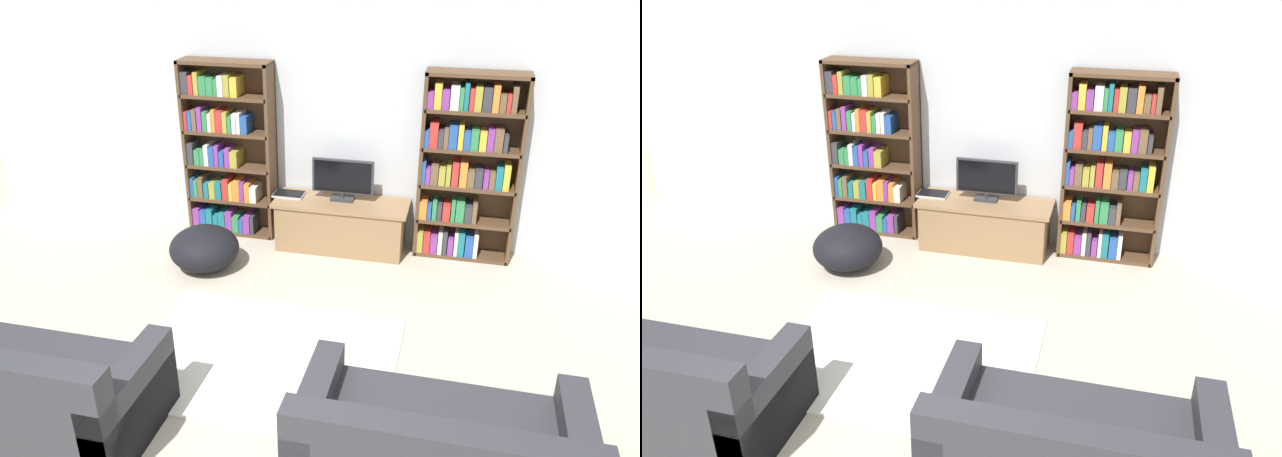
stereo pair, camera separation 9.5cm
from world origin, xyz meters
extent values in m
cube|color=silver|center=(0.00, 4.23, 1.30)|extent=(8.80, 0.06, 2.60)
cube|color=#513823|center=(-1.77, 4.03, 0.96)|extent=(0.04, 0.30, 1.92)
cube|color=#513823|center=(-0.82, 4.03, 0.96)|extent=(0.04, 0.30, 1.92)
cube|color=#513823|center=(-1.30, 4.16, 0.96)|extent=(0.98, 0.04, 1.92)
cube|color=#513823|center=(-1.30, 4.03, 1.91)|extent=(0.98, 0.30, 0.04)
cube|color=#513823|center=(-1.30, 4.03, 0.02)|extent=(0.95, 0.30, 0.04)
cube|color=#7F338C|center=(-1.71, 4.02, 0.16)|extent=(0.08, 0.24, 0.24)
cube|color=#234C99|center=(-1.63, 4.02, 0.15)|extent=(0.07, 0.24, 0.23)
cube|color=#196B75|center=(-1.55, 4.02, 0.16)|extent=(0.07, 0.24, 0.24)
cube|color=#196B75|center=(-1.48, 4.02, 0.13)|extent=(0.05, 0.24, 0.18)
cube|color=#196B75|center=(-1.41, 4.02, 0.14)|extent=(0.08, 0.24, 0.21)
cube|color=#7F338C|center=(-1.32, 4.02, 0.15)|extent=(0.08, 0.24, 0.24)
cube|color=#2D7F47|center=(-1.24, 4.02, 0.13)|extent=(0.07, 0.24, 0.19)
cube|color=#234C99|center=(-1.18, 4.02, 0.12)|extent=(0.05, 0.24, 0.16)
cube|color=#7F338C|center=(-1.11, 4.02, 0.14)|extent=(0.08, 0.24, 0.21)
cube|color=#333338|center=(-1.04, 4.02, 0.14)|extent=(0.04, 0.24, 0.21)
cube|color=#513823|center=(-1.30, 4.03, 0.40)|extent=(0.95, 0.30, 0.04)
cube|color=#234C99|center=(-1.73, 4.02, 0.53)|extent=(0.04, 0.24, 0.22)
cube|color=#2D7F47|center=(-1.69, 4.02, 0.52)|extent=(0.04, 0.24, 0.20)
cube|color=brown|center=(-1.63, 4.02, 0.54)|extent=(0.06, 0.24, 0.23)
cube|color=#196B75|center=(-1.56, 4.02, 0.51)|extent=(0.06, 0.24, 0.18)
cube|color=#9E9333|center=(-1.49, 4.02, 0.51)|extent=(0.07, 0.24, 0.19)
cube|color=#196B75|center=(-1.42, 4.02, 0.52)|extent=(0.07, 0.24, 0.20)
cube|color=#B72D28|center=(-1.34, 4.02, 0.54)|extent=(0.07, 0.24, 0.23)
cube|color=gold|center=(-1.28, 4.02, 0.52)|extent=(0.04, 0.24, 0.19)
cube|color=orange|center=(-1.21, 4.02, 0.53)|extent=(0.08, 0.24, 0.23)
cube|color=#7F338C|center=(-1.14, 4.02, 0.53)|extent=(0.05, 0.24, 0.22)
cube|color=orange|center=(-1.09, 4.02, 0.52)|extent=(0.06, 0.24, 0.21)
cube|color=silver|center=(-1.02, 4.02, 0.51)|extent=(0.07, 0.24, 0.18)
cube|color=#513823|center=(-1.30, 4.03, 0.79)|extent=(0.95, 0.30, 0.04)
cube|color=#333338|center=(-1.72, 4.02, 0.92)|extent=(0.07, 0.24, 0.24)
cube|color=#2D7F47|center=(-1.64, 4.02, 0.89)|extent=(0.06, 0.24, 0.17)
cube|color=#2D7F47|center=(-1.58, 4.02, 0.89)|extent=(0.05, 0.24, 0.18)
cube|color=silver|center=(-1.53, 4.02, 0.92)|extent=(0.05, 0.24, 0.23)
cube|color=#234C99|center=(-1.47, 4.02, 0.91)|extent=(0.06, 0.24, 0.21)
cube|color=#7F338C|center=(-1.41, 4.02, 0.92)|extent=(0.05, 0.24, 0.23)
cube|color=#234C99|center=(-1.35, 4.02, 0.89)|extent=(0.05, 0.24, 0.17)
cube|color=#7F338C|center=(-1.29, 4.02, 0.91)|extent=(0.06, 0.24, 0.21)
cube|color=#9E9333|center=(-1.22, 4.02, 0.90)|extent=(0.08, 0.24, 0.18)
cube|color=#513823|center=(-1.30, 4.03, 1.17)|extent=(0.95, 0.30, 0.04)
cube|color=#B72D28|center=(-1.73, 4.02, 1.29)|extent=(0.04, 0.24, 0.20)
cube|color=#234C99|center=(-1.69, 4.02, 1.29)|extent=(0.04, 0.24, 0.20)
cube|color=brown|center=(-1.63, 4.02, 1.30)|extent=(0.05, 0.24, 0.23)
cube|color=#7F338C|center=(-1.57, 4.02, 1.32)|extent=(0.05, 0.24, 0.25)
cube|color=#2D7F47|center=(-1.51, 4.02, 1.30)|extent=(0.05, 0.24, 0.21)
cube|color=silver|center=(-1.46, 4.02, 1.29)|extent=(0.04, 0.24, 0.19)
cube|color=orange|center=(-1.42, 4.02, 1.31)|extent=(0.04, 0.24, 0.24)
cube|color=#B72D28|center=(-1.35, 4.02, 1.31)|extent=(0.07, 0.24, 0.23)
cube|color=#9E9333|center=(-1.29, 4.02, 1.30)|extent=(0.05, 0.24, 0.22)
cube|color=#2D7F47|center=(-1.24, 4.02, 1.28)|extent=(0.04, 0.24, 0.18)
cube|color=silver|center=(-1.19, 4.02, 1.30)|extent=(0.04, 0.24, 0.21)
cube|color=silver|center=(-1.14, 4.02, 1.30)|extent=(0.04, 0.24, 0.22)
cube|color=#234C99|center=(-1.08, 4.02, 1.28)|extent=(0.07, 0.24, 0.19)
cube|color=#513823|center=(-1.30, 4.03, 1.56)|extent=(0.95, 0.30, 0.04)
cube|color=#333338|center=(-1.71, 4.02, 1.69)|extent=(0.08, 0.24, 0.23)
cube|color=#B72D28|center=(-1.64, 4.02, 1.67)|extent=(0.05, 0.24, 0.20)
cube|color=#9E9333|center=(-1.58, 4.02, 1.69)|extent=(0.05, 0.24, 0.24)
cube|color=#2D7F47|center=(-1.51, 4.02, 1.67)|extent=(0.08, 0.24, 0.19)
cube|color=#2D7F47|center=(-1.43, 4.02, 1.67)|extent=(0.07, 0.24, 0.19)
cube|color=#2D7F47|center=(-1.37, 4.02, 1.66)|extent=(0.04, 0.24, 0.17)
cube|color=silver|center=(-1.31, 4.02, 1.68)|extent=(0.06, 0.24, 0.21)
cube|color=#9E9333|center=(-1.25, 4.02, 1.69)|extent=(0.06, 0.24, 0.22)
cube|color=gold|center=(-1.17, 4.02, 1.68)|extent=(0.08, 0.24, 0.20)
cube|color=#513823|center=(0.77, 4.03, 0.96)|extent=(0.04, 0.30, 1.92)
cube|color=#513823|center=(1.72, 4.03, 0.96)|extent=(0.04, 0.30, 1.92)
cube|color=#513823|center=(1.24, 4.16, 0.96)|extent=(0.98, 0.04, 1.92)
cube|color=#513823|center=(1.24, 4.03, 1.91)|extent=(0.98, 0.30, 0.04)
cube|color=#513823|center=(1.24, 4.03, 0.02)|extent=(0.95, 0.30, 0.04)
cube|color=#9E9333|center=(0.82, 4.02, 0.15)|extent=(0.06, 0.24, 0.23)
cube|color=#B72D28|center=(0.89, 4.02, 0.15)|extent=(0.07, 0.24, 0.23)
cube|color=#7F338C|center=(0.96, 4.02, 0.14)|extent=(0.07, 0.24, 0.20)
cube|color=silver|center=(1.03, 4.02, 0.15)|extent=(0.04, 0.24, 0.23)
cube|color=#333338|center=(1.08, 4.02, 0.16)|extent=(0.04, 0.24, 0.25)
cube|color=#7F338C|center=(1.14, 4.02, 0.13)|extent=(0.06, 0.24, 0.18)
cube|color=silver|center=(1.19, 4.02, 0.16)|extent=(0.04, 0.24, 0.25)
cube|color=#196B75|center=(1.25, 4.02, 0.16)|extent=(0.06, 0.24, 0.26)
cube|color=#234C99|center=(1.33, 4.02, 0.15)|extent=(0.08, 0.24, 0.22)
cube|color=silver|center=(1.39, 4.02, 0.16)|extent=(0.04, 0.24, 0.25)
cube|color=#513823|center=(1.24, 4.03, 0.40)|extent=(0.95, 0.30, 0.04)
cube|color=orange|center=(0.83, 4.02, 0.52)|extent=(0.08, 0.24, 0.19)
cube|color=#234C99|center=(0.89, 4.02, 0.50)|extent=(0.04, 0.24, 0.16)
cube|color=#2D7F47|center=(0.94, 4.02, 0.52)|extent=(0.04, 0.24, 0.20)
cube|color=#333338|center=(0.99, 4.02, 0.51)|extent=(0.05, 0.24, 0.17)
cube|color=#B72D28|center=(1.06, 4.02, 0.51)|extent=(0.08, 0.24, 0.17)
cube|color=#2D7F47|center=(1.13, 4.02, 0.53)|extent=(0.04, 0.24, 0.22)
cube|color=#2D7F47|center=(1.20, 4.02, 0.53)|extent=(0.08, 0.24, 0.21)
cube|color=#333338|center=(1.28, 4.02, 0.51)|extent=(0.07, 0.24, 0.18)
cube|color=brown|center=(1.34, 4.02, 0.53)|extent=(0.05, 0.24, 0.22)
cube|color=#513823|center=(1.24, 4.03, 0.79)|extent=(0.95, 0.30, 0.04)
cube|color=#234C99|center=(0.81, 4.02, 0.92)|extent=(0.04, 0.24, 0.23)
cube|color=#7F338C|center=(0.85, 4.02, 0.89)|extent=(0.04, 0.24, 0.17)
cube|color=brown|center=(0.91, 4.02, 0.91)|extent=(0.07, 0.24, 0.21)
cube|color=#9E9333|center=(0.99, 4.02, 0.90)|extent=(0.06, 0.24, 0.18)
cube|color=#9E9333|center=(1.05, 4.02, 0.91)|extent=(0.05, 0.24, 0.20)
cube|color=#B72D28|center=(1.12, 4.02, 0.93)|extent=(0.07, 0.24, 0.24)
cube|color=orange|center=(1.20, 4.02, 0.93)|extent=(0.07, 0.24, 0.25)
cube|color=brown|center=(1.27, 4.02, 0.89)|extent=(0.07, 0.24, 0.18)
cube|color=#333338|center=(1.35, 4.02, 0.90)|extent=(0.07, 0.24, 0.19)
cube|color=#7F338C|center=(1.42, 4.02, 0.89)|extent=(0.05, 0.24, 0.18)
cube|color=brown|center=(1.47, 4.02, 0.89)|extent=(0.05, 0.24, 0.17)
cube|color=#196B75|center=(1.54, 4.02, 0.92)|extent=(0.07, 0.24, 0.23)
cube|color=gold|center=(1.61, 4.02, 0.93)|extent=(0.06, 0.24, 0.26)
cube|color=#513823|center=(1.24, 4.03, 1.17)|extent=(0.95, 0.30, 0.04)
cube|color=#234C99|center=(0.81, 4.02, 1.27)|extent=(0.05, 0.24, 0.17)
cube|color=#B72D28|center=(0.88, 4.02, 1.31)|extent=(0.08, 0.24, 0.25)
cube|color=#333338|center=(0.95, 4.02, 1.28)|extent=(0.05, 0.24, 0.18)
cube|color=brown|center=(1.00, 4.02, 1.29)|extent=(0.04, 0.24, 0.20)
cube|color=#234C99|center=(1.06, 4.02, 1.31)|extent=(0.08, 0.24, 0.23)
cube|color=gold|center=(1.14, 4.02, 1.31)|extent=(0.05, 0.24, 0.24)
cube|color=#234C99|center=(1.20, 4.02, 1.28)|extent=(0.06, 0.24, 0.18)
cube|color=#2D7F47|center=(1.27, 4.02, 1.29)|extent=(0.07, 0.24, 0.20)
cube|color=gold|center=(1.35, 4.02, 1.28)|extent=(0.07, 0.24, 0.19)
cube|color=#7F338C|center=(1.42, 4.02, 1.30)|extent=(0.06, 0.24, 0.22)
cube|color=brown|center=(1.49, 4.02, 1.30)|extent=(0.08, 0.24, 0.22)
cube|color=#333338|center=(1.56, 4.02, 1.28)|extent=(0.04, 0.24, 0.17)
cube|color=#513823|center=(1.24, 4.03, 1.56)|extent=(0.95, 0.30, 0.04)
cube|color=#7F338C|center=(0.82, 4.02, 1.66)|extent=(0.06, 0.24, 0.16)
cube|color=gold|center=(0.89, 4.02, 1.70)|extent=(0.07, 0.24, 0.24)
cube|color=#7F338C|center=(0.96, 4.02, 1.67)|extent=(0.07, 0.24, 0.19)
cube|color=silver|center=(1.05, 4.02, 1.69)|extent=(0.08, 0.24, 0.23)
cube|color=#2D7F47|center=(1.11, 4.02, 1.68)|extent=(0.04, 0.24, 0.21)
cube|color=#196B75|center=(1.15, 4.02, 1.71)|extent=(0.04, 0.24, 0.26)
cube|color=#B72D28|center=(1.20, 4.02, 1.68)|extent=(0.04, 0.24, 0.21)
cube|color=#9E9333|center=(1.26, 4.02, 1.69)|extent=(0.07, 0.24, 0.23)
cube|color=#333338|center=(1.34, 4.02, 1.69)|extent=(0.08, 0.24, 0.23)
cube|color=orange|center=(1.42, 4.02, 1.70)|extent=(0.06, 0.24, 0.25)
cube|color=brown|center=(1.49, 4.02, 1.66)|extent=(0.06, 0.24, 0.17)
cube|color=#B72D28|center=(1.54, 4.02, 1.66)|extent=(0.04, 0.24, 0.18)
cube|color=brown|center=(1.59, 4.02, 1.70)|extent=(0.05, 0.24, 0.25)
cube|color=#8E6B47|center=(-0.03, 3.90, 0.25)|extent=(1.34, 0.51, 0.50)
cube|color=#8E6B47|center=(-0.03, 3.90, 0.52)|extent=(1.42, 0.54, 0.04)
cube|color=#2D2D33|center=(-0.03, 3.96, 0.55)|extent=(0.24, 0.16, 0.03)
cylinder|color=#2D2D33|center=(-0.03, 3.96, 0.59)|extent=(0.04, 0.04, 0.05)
cube|color=#2D2D33|center=(-0.03, 3.96, 0.80)|extent=(0.65, 0.04, 0.37)
cube|color=black|center=(-0.03, 3.94, 0.80)|extent=(0.61, 0.00, 0.33)
cube|color=#B7B7BC|center=(-0.61, 3.94, 0.55)|extent=(0.33, 0.22, 0.02)
cube|color=black|center=(-0.61, 3.94, 0.56)|extent=(0.32, 0.21, 0.00)
cube|color=beige|center=(-0.21, 1.83, 0.01)|extent=(2.09, 1.61, 0.02)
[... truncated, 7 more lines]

